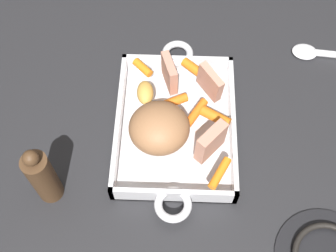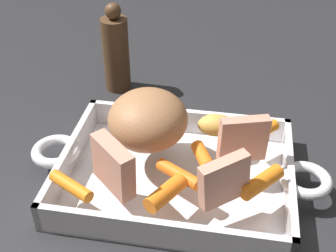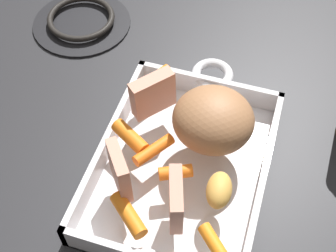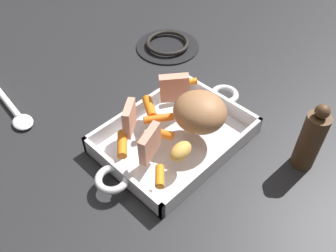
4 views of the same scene
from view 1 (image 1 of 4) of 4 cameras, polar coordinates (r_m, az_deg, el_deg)
name	(u,v)px [view 1 (image 1 of 4)]	position (r m, az deg, el deg)	size (l,w,h in m)	color
ground_plane	(176,129)	(0.91, 1.00, -0.40)	(2.39, 2.39, 0.00)	#232326
roasting_dish	(176,126)	(0.89, 1.02, 0.04)	(0.42, 0.24, 0.04)	silver
pork_roast	(160,128)	(0.81, -1.10, -0.25)	(0.11, 0.11, 0.08)	#9C6A45
roast_slice_outer	(170,73)	(0.89, 0.21, 6.92)	(0.02, 0.06, 0.06)	tan
roast_slice_thick	(210,82)	(0.88, 5.55, 5.71)	(0.02, 0.06, 0.06)	tan
roast_slice_thin	(211,142)	(0.81, 5.65, -2.05)	(0.02, 0.07, 0.07)	tan
baby_carrot_northeast	(178,101)	(0.88, 1.31, 3.30)	(0.02, 0.02, 0.05)	orange
baby_carrot_center_right	(196,70)	(0.92, 3.64, 7.32)	(0.02, 0.02, 0.06)	orange
baby_carrot_northwest	(216,118)	(0.86, 6.25, 0.99)	(0.02, 0.02, 0.06)	orange
baby_carrot_southwest	(196,113)	(0.87, 3.71, 1.74)	(0.02, 0.02, 0.06)	orange
baby_carrot_long	(143,68)	(0.93, -3.27, 7.59)	(0.02, 0.02, 0.05)	orange
baby_carrot_southeast	(220,173)	(0.81, 6.79, -6.11)	(0.02, 0.02, 0.07)	orange
potato_corner	(146,93)	(0.88, -2.94, 4.36)	(0.05, 0.03, 0.03)	gold
serving_spoon	(335,55)	(1.07, 20.95, 8.66)	(0.05, 0.25, 0.02)	white
pepper_mill	(43,176)	(0.81, -15.99, -6.34)	(0.05, 0.05, 0.16)	#4C331E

